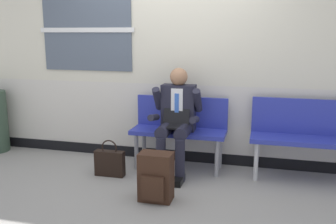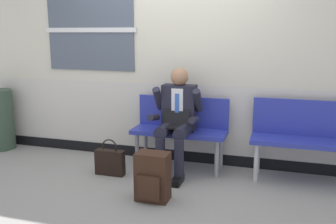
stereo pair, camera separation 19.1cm
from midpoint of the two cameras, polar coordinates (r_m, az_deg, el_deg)
ground_plane at (r=4.46m, az=-2.67°, el=-9.76°), size 18.00×18.00×0.00m
station_wall at (r=4.80m, az=-0.58°, el=9.51°), size 6.70×0.16×2.90m
bench_with_person at (r=4.62m, az=0.61°, el=-2.13°), size 1.14×0.42×0.87m
bench_empty at (r=4.52m, az=19.81°, el=-2.96°), size 1.35×0.42×0.91m
person_seated at (r=4.41m, az=0.00°, el=-0.95°), size 0.57×0.70×1.24m
backpack at (r=3.80m, az=-3.32°, el=-9.84°), size 0.33×0.25×0.49m
handbag at (r=4.50m, az=-10.01°, el=-7.55°), size 0.35×0.11×0.43m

